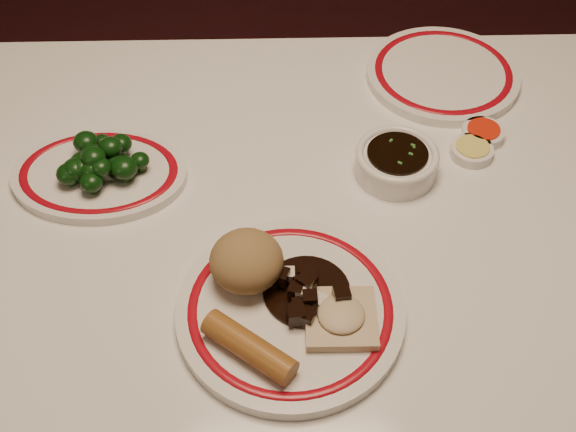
{
  "coord_description": "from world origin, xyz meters",
  "views": [
    {
      "loc": [
        -0.04,
        -0.63,
        1.5
      ],
      "look_at": [
        -0.02,
        -0.02,
        0.8
      ],
      "focal_mm": 45.0,
      "sensor_mm": 36.0,
      "label": 1
    }
  ],
  "objects_px": {
    "main_plate": "(290,310)",
    "broccoli_plate": "(99,174)",
    "spring_roll": "(249,347)",
    "broccoli_pile": "(95,161)",
    "dining_table": "(302,272)",
    "stirfry_heap": "(304,292)",
    "fried_wonton": "(341,317)",
    "soy_bowl": "(396,163)",
    "rice_mound": "(246,261)"
  },
  "relations": [
    {
      "from": "rice_mound",
      "to": "stirfry_heap",
      "type": "xyz_separation_m",
      "value": [
        0.07,
        -0.03,
        -0.02
      ]
    },
    {
      "from": "dining_table",
      "to": "broccoli_pile",
      "type": "bearing_deg",
      "value": 160.23
    },
    {
      "from": "rice_mound",
      "to": "spring_roll",
      "type": "xyz_separation_m",
      "value": [
        0.0,
        -0.11,
        -0.02
      ]
    },
    {
      "from": "broccoli_plate",
      "to": "soy_bowl",
      "type": "xyz_separation_m",
      "value": [
        0.43,
        0.0,
        0.01
      ]
    },
    {
      "from": "stirfry_heap",
      "to": "dining_table",
      "type": "bearing_deg",
      "value": 88.23
    },
    {
      "from": "main_plate",
      "to": "rice_mound",
      "type": "relative_size",
      "value": 4.02
    },
    {
      "from": "fried_wonton",
      "to": "soy_bowl",
      "type": "xyz_separation_m",
      "value": [
        0.1,
        0.27,
        -0.01
      ]
    },
    {
      "from": "stirfry_heap",
      "to": "soy_bowl",
      "type": "height_order",
      "value": "stirfry_heap"
    },
    {
      "from": "broccoli_plate",
      "to": "main_plate",
      "type": "bearing_deg",
      "value": -41.94
    },
    {
      "from": "spring_roll",
      "to": "stirfry_heap",
      "type": "xyz_separation_m",
      "value": [
        0.07,
        0.08,
        -0.0
      ]
    },
    {
      "from": "spring_roll",
      "to": "rice_mound",
      "type": "bearing_deg",
      "value": 39.68
    },
    {
      "from": "dining_table",
      "to": "broccoli_plate",
      "type": "distance_m",
      "value": 0.33
    },
    {
      "from": "main_plate",
      "to": "broccoli_plate",
      "type": "distance_m",
      "value": 0.36
    },
    {
      "from": "broccoli_plate",
      "to": "rice_mound",
      "type": "bearing_deg",
      "value": -42.07
    },
    {
      "from": "rice_mound",
      "to": "soy_bowl",
      "type": "distance_m",
      "value": 0.29
    },
    {
      "from": "broccoli_pile",
      "to": "dining_table",
      "type": "bearing_deg",
      "value": -19.77
    },
    {
      "from": "fried_wonton",
      "to": "rice_mound",
      "type": "bearing_deg",
      "value": 148.35
    },
    {
      "from": "rice_mound",
      "to": "broccoli_pile",
      "type": "height_order",
      "value": "rice_mound"
    },
    {
      "from": "stirfry_heap",
      "to": "fried_wonton",
      "type": "bearing_deg",
      "value": -40.31
    },
    {
      "from": "fried_wonton",
      "to": "broccoli_plate",
      "type": "xyz_separation_m",
      "value": [
        -0.33,
        0.27,
        -0.02
      ]
    },
    {
      "from": "broccoli_plate",
      "to": "broccoli_pile",
      "type": "xyz_separation_m",
      "value": [
        0.0,
        -0.0,
        0.03
      ]
    },
    {
      "from": "stirfry_heap",
      "to": "broccoli_pile",
      "type": "relative_size",
      "value": 0.89
    },
    {
      "from": "rice_mound",
      "to": "stirfry_heap",
      "type": "distance_m",
      "value": 0.08
    },
    {
      "from": "stirfry_heap",
      "to": "broccoli_plate",
      "type": "relative_size",
      "value": 0.43
    },
    {
      "from": "stirfry_heap",
      "to": "soy_bowl",
      "type": "bearing_deg",
      "value": 58.44
    },
    {
      "from": "spring_roll",
      "to": "main_plate",
      "type": "bearing_deg",
      "value": 0.65
    },
    {
      "from": "main_plate",
      "to": "soy_bowl",
      "type": "distance_m",
      "value": 0.29
    },
    {
      "from": "dining_table",
      "to": "broccoli_pile",
      "type": "height_order",
      "value": "broccoli_pile"
    },
    {
      "from": "spring_roll",
      "to": "stirfry_heap",
      "type": "distance_m",
      "value": 0.1
    },
    {
      "from": "fried_wonton",
      "to": "spring_roll",
      "type": "bearing_deg",
      "value": -158.82
    },
    {
      "from": "main_plate",
      "to": "rice_mound",
      "type": "height_order",
      "value": "rice_mound"
    },
    {
      "from": "broccoli_plate",
      "to": "soy_bowl",
      "type": "relative_size",
      "value": 2.24
    },
    {
      "from": "broccoli_plate",
      "to": "broccoli_pile",
      "type": "distance_m",
      "value": 0.03
    },
    {
      "from": "spring_roll",
      "to": "broccoli_pile",
      "type": "relative_size",
      "value": 0.93
    },
    {
      "from": "dining_table",
      "to": "rice_mound",
      "type": "xyz_separation_m",
      "value": [
        -0.07,
        -0.09,
        0.14
      ]
    },
    {
      "from": "rice_mound",
      "to": "broccoli_pile",
      "type": "xyz_separation_m",
      "value": [
        -0.22,
        0.19,
        -0.01
      ]
    },
    {
      "from": "main_plate",
      "to": "fried_wonton",
      "type": "bearing_deg",
      "value": -20.91
    },
    {
      "from": "fried_wonton",
      "to": "dining_table",
      "type": "bearing_deg",
      "value": 103.66
    },
    {
      "from": "spring_roll",
      "to": "soy_bowl",
      "type": "xyz_separation_m",
      "value": [
        0.21,
        0.31,
        -0.01
      ]
    },
    {
      "from": "soy_bowl",
      "to": "spring_roll",
      "type": "bearing_deg",
      "value": -124.01
    },
    {
      "from": "main_plate",
      "to": "broccoli_plate",
      "type": "bearing_deg",
      "value": 138.06
    },
    {
      "from": "broccoli_plate",
      "to": "soy_bowl",
      "type": "bearing_deg",
      "value": 0.16
    },
    {
      "from": "spring_roll",
      "to": "soy_bowl",
      "type": "bearing_deg",
      "value": 3.66
    },
    {
      "from": "dining_table",
      "to": "broccoli_pile",
      "type": "distance_m",
      "value": 0.34
    },
    {
      "from": "dining_table",
      "to": "stirfry_heap",
      "type": "relative_size",
      "value": 10.6
    },
    {
      "from": "main_plate",
      "to": "spring_roll",
      "type": "bearing_deg",
      "value": -127.02
    },
    {
      "from": "broccoli_plate",
      "to": "broccoli_pile",
      "type": "relative_size",
      "value": 2.06
    },
    {
      "from": "main_plate",
      "to": "soy_bowl",
      "type": "bearing_deg",
      "value": 56.83
    },
    {
      "from": "main_plate",
      "to": "stirfry_heap",
      "type": "distance_m",
      "value": 0.03
    },
    {
      "from": "fried_wonton",
      "to": "soy_bowl",
      "type": "bearing_deg",
      "value": 69.48
    }
  ]
}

